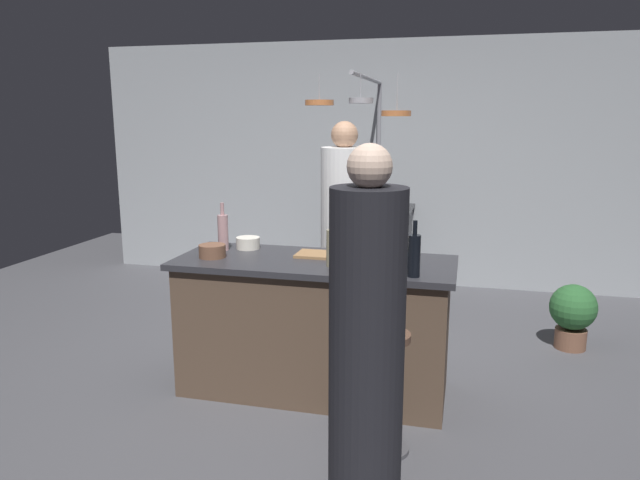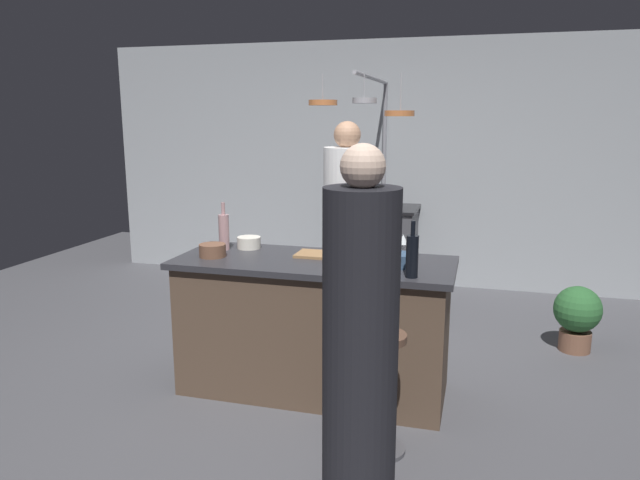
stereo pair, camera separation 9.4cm
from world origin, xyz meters
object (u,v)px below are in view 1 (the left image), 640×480
at_px(wine_glass_near_left_guest, 353,250).
at_px(mixing_bowl_blue, 403,260).
at_px(wine_bottle_dark, 414,255).
at_px(wine_bottle_red, 375,242).
at_px(stove_range, 373,248).
at_px(cutting_board, 321,255).
at_px(bar_stool_right, 385,386).
at_px(potted_plant, 573,312).
at_px(wine_glass_by_chef, 403,240).
at_px(wine_bottle_amber, 389,237).
at_px(mixing_bowl_wooden, 212,251).
at_px(wine_bottle_white, 332,247).
at_px(pepper_mill, 392,256).
at_px(chef, 344,240).
at_px(guest_right, 367,339).
at_px(mixing_bowl_ceramic, 248,243).
at_px(wine_bottle_rose, 223,232).

relative_size(wine_glass_near_left_guest, mixing_bowl_blue, 0.85).
bearing_deg(wine_bottle_dark, mixing_bowl_blue, 111.18).
bearing_deg(wine_bottle_red, stove_range, 99.12).
bearing_deg(wine_bottle_dark, cutting_board, 150.19).
bearing_deg(bar_stool_right, stove_range, 100.27).
bearing_deg(potted_plant, wine_glass_by_chef, -143.18).
height_order(wine_bottle_amber, mixing_bowl_wooden, wine_bottle_amber).
distance_m(cutting_board, wine_bottle_white, 0.30).
bearing_deg(bar_stool_right, cutting_board, 126.42).
distance_m(cutting_board, mixing_bowl_blue, 0.57).
height_order(wine_bottle_amber, wine_glass_near_left_guest, wine_bottle_amber).
bearing_deg(pepper_mill, wine_bottle_dark, -18.54).
bearing_deg(chef, stove_range, 89.13).
bearing_deg(wine_bottle_amber, bar_stool_right, -82.74).
bearing_deg(stove_range, guest_right, -81.53).
bearing_deg(mixing_bowl_ceramic, guest_right, -48.84).
relative_size(stove_range, wine_bottle_white, 2.84).
bearing_deg(mixing_bowl_blue, bar_stool_right, -91.24).
xyz_separation_m(mixing_bowl_wooden, mixing_bowl_ceramic, (0.13, 0.30, -0.00)).
height_order(wine_bottle_white, wine_bottle_dark, wine_bottle_dark).
distance_m(bar_stool_right, pepper_mill, 0.75).
xyz_separation_m(stove_range, wine_bottle_dark, (0.66, -2.70, 0.58)).
height_order(potted_plant, wine_glass_by_chef, wine_glass_by_chef).
height_order(cutting_board, pepper_mill, pepper_mill).
height_order(bar_stool_right, pepper_mill, pepper_mill).
relative_size(pepper_mill, wine_bottle_amber, 0.66).
distance_m(wine_bottle_white, mixing_bowl_blue, 0.44).
distance_m(chef, wine_glass_near_left_guest, 1.19).
bearing_deg(mixing_bowl_ceramic, wine_bottle_amber, 3.15).
bearing_deg(wine_bottle_rose, mixing_bowl_blue, -6.84).
relative_size(wine_bottle_red, mixing_bowl_wooden, 1.74).
xyz_separation_m(pepper_mill, wine_bottle_red, (-0.15, 0.32, 0.01)).
distance_m(bar_stool_right, mixing_bowl_blue, 0.82).
relative_size(wine_bottle_white, wine_bottle_red, 1.03).
bearing_deg(guest_right, mixing_bowl_wooden, 142.81).
relative_size(stove_range, bar_stool_right, 1.31).
xyz_separation_m(potted_plant, wine_bottle_rose, (-2.47, -1.07, 0.73)).
height_order(pepper_mill, wine_bottle_amber, wine_bottle_amber).
relative_size(potted_plant, wine_bottle_white, 1.66).
bearing_deg(stove_range, bar_stool_right, -79.73).
relative_size(potted_plant, wine_bottle_amber, 1.65).
xyz_separation_m(potted_plant, wine_bottle_white, (-1.64, -1.33, 0.72)).
distance_m(potted_plant, wine_bottle_white, 2.23).
relative_size(wine_bottle_amber, mixing_bowl_ceramic, 1.93).
relative_size(potted_plant, cutting_board, 1.62).
height_order(pepper_mill, wine_bottle_white, wine_bottle_white).
distance_m(cutting_board, wine_bottle_dark, 0.75).
bearing_deg(wine_bottle_dark, stove_range, 103.67).
xyz_separation_m(bar_stool_right, wine_bottle_white, (-0.41, 0.49, 0.65)).
bearing_deg(wine_bottle_amber, stove_range, 101.47).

